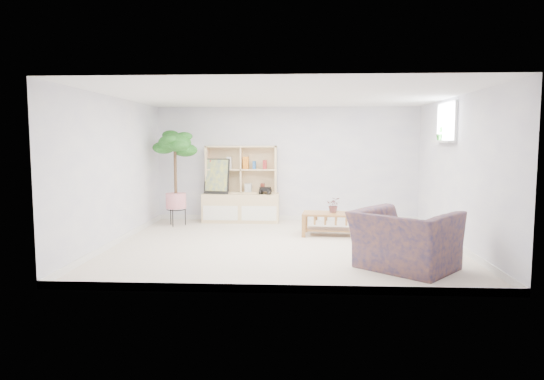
{
  "coord_description": "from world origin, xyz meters",
  "views": [
    {
      "loc": [
        0.22,
        -7.75,
        1.7
      ],
      "look_at": [
        -0.2,
        0.3,
        0.87
      ],
      "focal_mm": 32.0,
      "sensor_mm": 36.0,
      "label": 1
    }
  ],
  "objects_px": {
    "armchair": "(405,236)",
    "storage_unit": "(241,184)",
    "coffee_table": "(331,224)",
    "floor_tree": "(176,178)"
  },
  "relations": [
    {
      "from": "storage_unit",
      "to": "floor_tree",
      "type": "xyz_separation_m",
      "value": [
        -1.24,
        -0.54,
        0.16
      ]
    },
    {
      "from": "floor_tree",
      "to": "armchair",
      "type": "distance_m",
      "value": 4.96
    },
    {
      "from": "coffee_table",
      "to": "storage_unit",
      "type": "bearing_deg",
      "value": 147.81
    },
    {
      "from": "coffee_table",
      "to": "floor_tree",
      "type": "distance_m",
      "value": 3.22
    },
    {
      "from": "coffee_table",
      "to": "floor_tree",
      "type": "bearing_deg",
      "value": 170.03
    },
    {
      "from": "coffee_table",
      "to": "armchair",
      "type": "relative_size",
      "value": 0.83
    },
    {
      "from": "coffee_table",
      "to": "armchair",
      "type": "height_order",
      "value": "armchair"
    },
    {
      "from": "coffee_table",
      "to": "armchair",
      "type": "bearing_deg",
      "value": -64.6
    },
    {
      "from": "floor_tree",
      "to": "armchair",
      "type": "height_order",
      "value": "floor_tree"
    },
    {
      "from": "armchair",
      "to": "storage_unit",
      "type": "bearing_deg",
      "value": -13.96
    }
  ]
}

